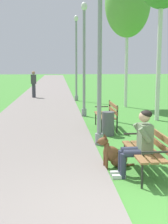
{
  "coord_description": "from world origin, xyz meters",
  "views": [
    {
      "loc": [
        -1.12,
        -3.75,
        2.08
      ],
      "look_at": [
        -0.48,
        3.77,
        0.9
      ],
      "focal_mm": 49.5,
      "sensor_mm": 36.0,
      "label": 1
    }
  ],
  "objects_px": {
    "lamp_post_far": "(76,57)",
    "pedestrian_distant": "(34,84)",
    "park_bench_mid": "(108,113)",
    "park_bench_near": "(148,148)",
    "birch_tree_fourth": "(128,4)",
    "litter_bin": "(108,124)",
    "person_seated_on_near_bench": "(139,141)",
    "lamp_post_near": "(100,63)",
    "dog_brown": "(114,155)",
    "lamp_post_mid": "(84,59)"
  },
  "relations": [
    {
      "from": "lamp_post_far",
      "to": "litter_bin",
      "type": "height_order",
      "value": "lamp_post_far"
    },
    {
      "from": "park_bench_mid",
      "to": "dog_brown",
      "type": "bearing_deg",
      "value": -97.11
    },
    {
      "from": "lamp_post_far",
      "to": "pedestrian_distant",
      "type": "distance_m",
      "value": 3.38
    },
    {
      "from": "park_bench_mid",
      "to": "lamp_post_mid",
      "type": "relative_size",
      "value": 0.34
    },
    {
      "from": "lamp_post_far",
      "to": "litter_bin",
      "type": "xyz_separation_m",
      "value": [
        0.41,
        -8.73,
        -2.09
      ]
    },
    {
      "from": "dog_brown",
      "to": "pedestrian_distant",
      "type": "xyz_separation_m",
      "value": [
        -2.59,
        13.15,
        0.58
      ]
    },
    {
      "from": "birch_tree_fourth",
      "to": "litter_bin",
      "type": "distance_m",
      "value": 7.65
    },
    {
      "from": "lamp_post_mid",
      "to": "park_bench_mid",
      "type": "bearing_deg",
      "value": -77.66
    },
    {
      "from": "park_bench_mid",
      "to": "park_bench_near",
      "type": "bearing_deg",
      "value": -88.54
    },
    {
      "from": "lamp_post_far",
      "to": "birch_tree_fourth",
      "type": "distance_m",
      "value": 4.32
    },
    {
      "from": "lamp_post_near",
      "to": "lamp_post_mid",
      "type": "bearing_deg",
      "value": 90.15
    },
    {
      "from": "dog_brown",
      "to": "pedestrian_distant",
      "type": "relative_size",
      "value": 0.5
    },
    {
      "from": "pedestrian_distant",
      "to": "litter_bin",
      "type": "bearing_deg",
      "value": -74.12
    },
    {
      "from": "lamp_post_mid",
      "to": "lamp_post_far",
      "type": "height_order",
      "value": "lamp_post_far"
    },
    {
      "from": "park_bench_mid",
      "to": "litter_bin",
      "type": "xyz_separation_m",
      "value": [
        -0.13,
        -0.91,
        -0.16
      ]
    },
    {
      "from": "park_bench_near",
      "to": "dog_brown",
      "type": "height_order",
      "value": "park_bench_near"
    },
    {
      "from": "birch_tree_fourth",
      "to": "pedestrian_distant",
      "type": "distance_m",
      "value": 7.61
    },
    {
      "from": "litter_bin",
      "to": "birch_tree_fourth",
      "type": "bearing_deg",
      "value": 72.85
    },
    {
      "from": "litter_bin",
      "to": "pedestrian_distant",
      "type": "height_order",
      "value": "pedestrian_distant"
    },
    {
      "from": "lamp_post_mid",
      "to": "park_bench_near",
      "type": "bearing_deg",
      "value": -84.41
    },
    {
      "from": "lamp_post_near",
      "to": "litter_bin",
      "type": "height_order",
      "value": "lamp_post_near"
    },
    {
      "from": "lamp_post_near",
      "to": "pedestrian_distant",
      "type": "relative_size",
      "value": 2.47
    },
    {
      "from": "pedestrian_distant",
      "to": "lamp_post_near",
      "type": "bearing_deg",
      "value": -77.45
    },
    {
      "from": "dog_brown",
      "to": "pedestrian_distant",
      "type": "distance_m",
      "value": 13.42
    },
    {
      "from": "lamp_post_mid",
      "to": "lamp_post_far",
      "type": "bearing_deg",
      "value": 89.9
    },
    {
      "from": "litter_bin",
      "to": "dog_brown",
      "type": "bearing_deg",
      "value": -96.78
    },
    {
      "from": "park_bench_near",
      "to": "person_seated_on_near_bench",
      "type": "distance_m",
      "value": 0.29
    },
    {
      "from": "litter_bin",
      "to": "pedestrian_distant",
      "type": "relative_size",
      "value": 0.42
    },
    {
      "from": "park_bench_mid",
      "to": "lamp_post_near",
      "type": "relative_size",
      "value": 0.37
    },
    {
      "from": "dog_brown",
      "to": "pedestrian_distant",
      "type": "bearing_deg",
      "value": 101.16
    },
    {
      "from": "lamp_post_mid",
      "to": "pedestrian_distant",
      "type": "xyz_separation_m",
      "value": [
        -2.52,
        6.89,
        -1.44
      ]
    },
    {
      "from": "park_bench_near",
      "to": "park_bench_mid",
      "type": "relative_size",
      "value": 1.0
    },
    {
      "from": "person_seated_on_near_bench",
      "to": "lamp_post_near",
      "type": "distance_m",
      "value": 2.76
    },
    {
      "from": "birch_tree_fourth",
      "to": "litter_bin",
      "type": "bearing_deg",
      "value": -107.15
    },
    {
      "from": "park_bench_near",
      "to": "lamp_post_far",
      "type": "xyz_separation_m",
      "value": [
        -0.64,
        11.99,
        1.93
      ]
    },
    {
      "from": "person_seated_on_near_bench",
      "to": "lamp_post_mid",
      "type": "xyz_separation_m",
      "value": [
        -0.45,
        6.78,
        1.6
      ]
    },
    {
      "from": "litter_bin",
      "to": "park_bench_mid",
      "type": "bearing_deg",
      "value": 81.84
    },
    {
      "from": "dog_brown",
      "to": "park_bench_mid",
      "type": "bearing_deg",
      "value": 82.89
    },
    {
      "from": "litter_bin",
      "to": "park_bench_near",
      "type": "bearing_deg",
      "value": -85.85
    },
    {
      "from": "lamp_post_far",
      "to": "litter_bin",
      "type": "distance_m",
      "value": 8.98
    },
    {
      "from": "lamp_post_near",
      "to": "pedestrian_distant",
      "type": "bearing_deg",
      "value": 102.55
    },
    {
      "from": "dog_brown",
      "to": "birch_tree_fourth",
      "type": "bearing_deg",
      "value": 76.12
    },
    {
      "from": "lamp_post_far",
      "to": "dog_brown",
      "type": "bearing_deg",
      "value": -89.66
    },
    {
      "from": "park_bench_near",
      "to": "lamp_post_near",
      "type": "distance_m",
      "value": 2.8
    },
    {
      "from": "person_seated_on_near_bench",
      "to": "pedestrian_distant",
      "type": "xyz_separation_m",
      "value": [
        -2.96,
        13.67,
        0.16
      ]
    },
    {
      "from": "person_seated_on_near_bench",
      "to": "pedestrian_distant",
      "type": "bearing_deg",
      "value": 102.23
    },
    {
      "from": "person_seated_on_near_bench",
      "to": "lamp_post_far",
      "type": "bearing_deg",
      "value": 92.07
    },
    {
      "from": "person_seated_on_near_bench",
      "to": "birch_tree_fourth",
      "type": "distance_m",
      "value": 10.33
    },
    {
      "from": "person_seated_on_near_bench",
      "to": "pedestrian_distant",
      "type": "relative_size",
      "value": 0.76
    },
    {
      "from": "park_bench_near",
      "to": "birch_tree_fourth",
      "type": "distance_m",
      "value": 10.28
    }
  ]
}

